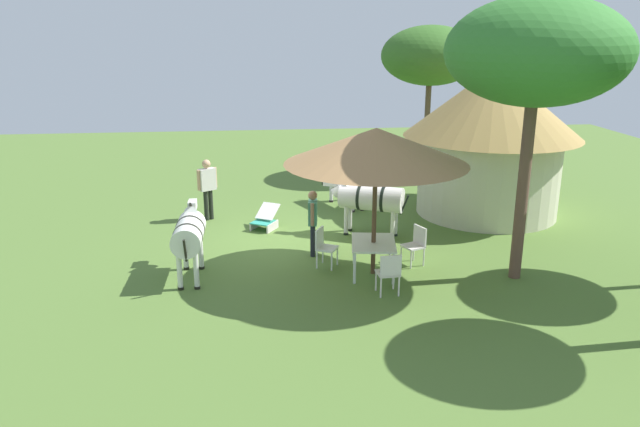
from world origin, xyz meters
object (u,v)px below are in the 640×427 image
at_px(zebra_nearest_camera, 369,199).
at_px(acacia_tree_behind_hut, 537,53).
at_px(shade_umbrella, 376,146).
at_px(guest_beside_umbrella, 313,217).
at_px(zebra_by_umbrella, 189,234).
at_px(zebra_toward_hut, 348,176).
at_px(patio_chair_near_lawn, 389,271).
at_px(patio_dining_table, 373,246).
at_px(patio_chair_west_end, 416,243).
at_px(acacia_tree_right_background, 430,56).
at_px(standing_watcher, 207,184).
at_px(thatched_hut, 491,134).
at_px(patio_chair_near_hut, 324,245).
at_px(striped_lounge_chair, 265,220).

relative_size(zebra_nearest_camera, acacia_tree_behind_hut, 0.36).
xyz_separation_m(shade_umbrella, guest_beside_umbrella, (-1.27, -1.22, -1.91)).
bearing_deg(acacia_tree_behind_hut, zebra_by_umbrella, -95.91).
height_order(guest_beside_umbrella, zebra_toward_hut, guest_beside_umbrella).
relative_size(shade_umbrella, patio_chair_near_lawn, 4.35).
height_order(patio_dining_table, zebra_by_umbrella, zebra_by_umbrella).
relative_size(patio_chair_near_lawn, zebra_toward_hut, 0.42).
bearing_deg(zebra_nearest_camera, patio_chair_west_end, -136.62).
xyz_separation_m(guest_beside_umbrella, acacia_tree_right_background, (-7.85, 4.93, 3.33)).
distance_m(patio_dining_table, patio_chair_west_end, 1.18).
height_order(patio_chair_near_lawn, standing_watcher, standing_watcher).
height_order(thatched_hut, zebra_by_umbrella, thatched_hut).
xyz_separation_m(patio_chair_near_lawn, acacia_tree_behind_hut, (-0.63, 2.96, 4.26)).
bearing_deg(guest_beside_umbrella, patio_chair_west_end, -101.75).
height_order(patio_chair_near_hut, patio_chair_west_end, same).
xyz_separation_m(patio_chair_near_lawn, patio_chair_west_end, (-1.62, 0.99, 0.00)).
distance_m(patio_chair_near_lawn, zebra_toward_hut, 6.49).
bearing_deg(acacia_tree_behind_hut, guest_beside_umbrella, -112.91).
bearing_deg(patio_chair_near_lawn, zebra_toward_hut, 84.01).
distance_m(guest_beside_umbrella, acacia_tree_behind_hut, 6.01).
relative_size(shade_umbrella, striped_lounge_chair, 4.06).
height_order(thatched_hut, zebra_toward_hut, thatched_hut).
relative_size(striped_lounge_chair, zebra_toward_hut, 0.44).
bearing_deg(zebra_toward_hut, shade_umbrella, 63.68).
height_order(patio_chair_near_hut, acacia_tree_right_background, acacia_tree_right_background).
xyz_separation_m(zebra_nearest_camera, zebra_toward_hut, (-2.71, -0.15, -0.06)).
relative_size(thatched_hut, guest_beside_umbrella, 3.12).
bearing_deg(zebra_by_umbrella, acacia_tree_behind_hut, -5.52).
bearing_deg(patio_chair_west_end, acacia_tree_behind_hut, -139.24).
height_order(patio_chair_near_lawn, acacia_tree_behind_hut, acacia_tree_behind_hut).
bearing_deg(guest_beside_umbrella, acacia_tree_behind_hut, -105.14).
distance_m(patio_chair_west_end, zebra_by_umbrella, 5.10).
bearing_deg(patio_dining_table, zebra_nearest_camera, 171.50).
relative_size(striped_lounge_chair, acacia_tree_right_background, 0.18).
xyz_separation_m(thatched_hut, zebra_by_umbrella, (4.04, -8.18, -1.34)).
bearing_deg(patio_chair_near_hut, zebra_toward_hut, -167.56).
height_order(patio_chair_west_end, zebra_by_umbrella, zebra_by_umbrella).
bearing_deg(zebra_toward_hut, standing_watcher, -11.70).
distance_m(zebra_by_umbrella, zebra_toward_hut, 6.64).
bearing_deg(patio_chair_west_end, standing_watcher, 28.73).
height_order(patio_chair_west_end, standing_watcher, standing_watcher).
xyz_separation_m(thatched_hut, guest_beside_umbrella, (2.96, -5.41, -1.39)).
bearing_deg(acacia_tree_right_background, patio_dining_table, -22.15).
distance_m(shade_umbrella, standing_watcher, 6.17).
xyz_separation_m(patio_chair_near_lawn, zebra_nearest_camera, (-3.77, 0.29, 0.48)).
distance_m(thatched_hut, guest_beside_umbrella, 6.32).
relative_size(acacia_tree_behind_hut, acacia_tree_right_background, 1.10).
bearing_deg(patio_chair_near_lawn, guest_beside_umbrella, 113.63).
xyz_separation_m(standing_watcher, zebra_by_umbrella, (4.24, -0.11, -0.03)).
xyz_separation_m(patio_dining_table, acacia_tree_right_background, (-9.11, 3.71, 3.63)).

